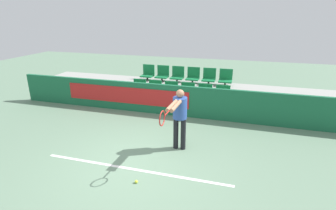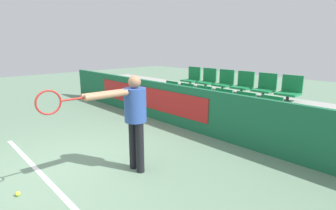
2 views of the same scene
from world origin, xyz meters
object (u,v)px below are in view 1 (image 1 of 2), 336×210
stadium_chair_3 (187,92)px  stadium_chair_2 (171,91)px  stadium_chair_9 (193,76)px  stadium_chair_4 (205,94)px  stadium_chair_0 (139,88)px  stadium_chair_5 (222,95)px  stadium_chair_11 (226,78)px  stadium_chair_1 (154,90)px  tennis_ball (136,182)px  stadium_chair_10 (209,77)px  stadium_chair_8 (177,75)px  stadium_chair_6 (148,73)px  tennis_player (179,113)px  stadium_chair_7 (162,74)px

stadium_chair_3 → stadium_chair_2: bearing=180.0°
stadium_chair_9 → stadium_chair_4: bearing=-58.3°
stadium_chair_0 → stadium_chair_5: (3.11, 0.00, 0.00)m
stadium_chair_3 → stadium_chair_11: stadium_chair_11 is taller
stadium_chair_1 → stadium_chair_4: 1.87m
stadium_chair_4 → tennis_ball: bearing=-98.4°
stadium_chair_9 → stadium_chair_10: same height
stadium_chair_8 → stadium_chair_9: (0.62, 0.00, 0.00)m
stadium_chair_4 → stadium_chair_10: 1.07m
stadium_chair_0 → stadium_chair_2: size_ratio=1.00×
stadium_chair_5 → stadium_chair_9: 1.64m
stadium_chair_9 → stadium_chair_5: bearing=-39.0°
stadium_chair_1 → stadium_chair_9: size_ratio=1.00×
stadium_chair_6 → stadium_chair_11: 3.11m
stadium_chair_2 → stadium_chair_6: size_ratio=1.00×
stadium_chair_3 → stadium_chair_8: stadium_chair_8 is taller
stadium_chair_6 → tennis_player: (2.31, -4.02, 0.01)m
stadium_chair_8 → stadium_chair_6: bearing=180.0°
stadium_chair_1 → stadium_chair_7: 1.07m
stadium_chair_0 → stadium_chair_4: bearing=0.0°
stadium_chair_3 → stadium_chair_5: size_ratio=1.00×
tennis_ball → stadium_chair_11: bearing=76.9°
stadium_chair_4 → stadium_chair_11: size_ratio=1.00×
stadium_chair_9 → tennis_player: tennis_player is taller
stadium_chair_0 → stadium_chair_1: same height
stadium_chair_2 → stadium_chair_10: bearing=39.0°
stadium_chair_6 → tennis_player: tennis_player is taller
stadium_chair_7 → stadium_chair_6: bearing=180.0°
stadium_chair_3 → tennis_player: 3.07m
stadium_chair_2 → stadium_chair_8: (0.00, 1.01, 0.37)m
stadium_chair_0 → stadium_chair_1: (0.62, 0.00, 0.00)m
stadium_chair_8 → stadium_chair_11: (1.87, 0.00, 0.00)m
stadium_chair_11 → stadium_chair_8: bearing=180.0°
stadium_chair_7 → stadium_chair_8: (0.62, 0.00, 0.00)m
tennis_player → tennis_ball: bearing=-105.0°
stadium_chair_1 → stadium_chair_9: (1.24, 1.01, 0.37)m
stadium_chair_6 → stadium_chair_10: size_ratio=1.00×
stadium_chair_2 → stadium_chair_3: size_ratio=1.00×
stadium_chair_0 → stadium_chair_8: 1.64m
stadium_chair_11 → tennis_player: 4.10m
stadium_chair_10 → tennis_player: 4.03m
stadium_chair_5 → stadium_chair_9: (-1.24, 1.01, 0.37)m
stadium_chair_3 → tennis_player: (0.44, -3.01, 0.37)m
stadium_chair_6 → stadium_chair_9: same height
stadium_chair_4 → stadium_chair_8: (-1.24, 1.01, 0.37)m
stadium_chair_3 → stadium_chair_5: same height
stadium_chair_2 → stadium_chair_3: 0.62m
stadium_chair_1 → stadium_chair_10: bearing=28.4°
tennis_player → stadium_chair_10: bearing=89.7°
stadium_chair_6 → tennis_player: bearing=-60.2°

